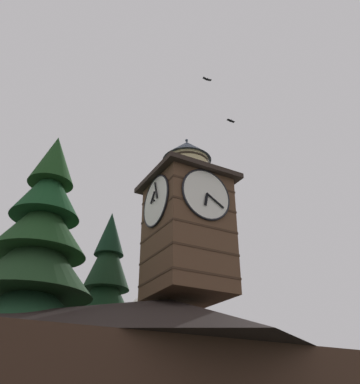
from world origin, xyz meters
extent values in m
pyramid|color=black|center=(1.78, -1.67, 5.07)|extent=(16.52, 9.34, 2.20)
cube|color=brown|center=(1.10, -1.19, 9.00)|extent=(3.35, 3.35, 5.65)
cube|color=#3C291C|center=(1.10, -1.19, 6.85)|extent=(3.39, 3.39, 0.10)
cube|color=#3C291C|center=(1.10, -1.19, 7.91)|extent=(3.39, 3.39, 0.10)
cube|color=#3C291C|center=(1.10, -1.19, 8.97)|extent=(3.39, 3.39, 0.10)
cube|color=#3C291C|center=(1.10, -1.19, 10.03)|extent=(3.39, 3.39, 0.10)
cube|color=#3C291C|center=(1.10, -1.19, 11.09)|extent=(3.39, 3.39, 0.10)
cylinder|color=white|center=(1.10, 0.51, 10.53)|extent=(2.48, 0.10, 2.48)
torus|color=black|center=(1.10, 0.54, 10.53)|extent=(2.58, 0.10, 2.58)
cube|color=black|center=(1.16, 0.61, 10.23)|extent=(0.24, 0.04, 0.63)
cube|color=black|center=(0.66, 0.61, 10.28)|extent=(0.92, 0.04, 0.58)
sphere|color=black|center=(1.10, 0.62, 10.53)|extent=(0.10, 0.10, 0.10)
cylinder|color=white|center=(2.81, -1.19, 10.53)|extent=(0.10, 2.48, 2.48)
torus|color=black|center=(2.83, -1.19, 10.53)|extent=(0.10, 2.58, 2.58)
cube|color=black|center=(2.91, -1.38, 10.78)|extent=(0.04, 0.47, 0.57)
cube|color=black|center=(2.91, -1.04, 11.02)|extent=(0.04, 0.37, 1.00)
sphere|color=black|center=(2.92, -1.19, 10.53)|extent=(0.10, 0.10, 0.10)
cube|color=#2D231E|center=(1.10, -1.19, 11.95)|extent=(4.05, 4.05, 0.25)
cylinder|color=#D1BC84|center=(1.10, -1.19, 12.69)|extent=(2.25, 2.25, 1.23)
cylinder|color=#2D2319|center=(1.10, -1.19, 12.28)|extent=(2.31, 2.31, 0.10)
cylinder|color=#2D2319|center=(1.10, -1.19, 12.69)|extent=(2.31, 2.31, 0.10)
cylinder|color=#2D2319|center=(1.10, -1.19, 13.10)|extent=(2.31, 2.31, 0.10)
cone|color=#2D3847|center=(1.10, -1.19, 13.91)|extent=(2.55, 2.55, 1.20)
sphere|color=#384251|center=(1.10, -1.19, 14.61)|extent=(0.16, 0.16, 0.16)
cone|color=#163319|center=(3.07, -6.58, 3.13)|extent=(5.13, 5.13, 2.87)
cone|color=black|center=(3.07, -6.58, 5.10)|extent=(4.27, 4.27, 2.93)
cone|color=#15321C|center=(3.07, -6.58, 7.26)|extent=(3.40, 3.40, 3.36)
cone|color=black|center=(3.07, -6.58, 9.22)|extent=(2.53, 2.53, 3.38)
cone|color=black|center=(3.07, -6.58, 10.78)|extent=(1.66, 1.66, 2.60)
cone|color=#1C3020|center=(7.31, -3.47, 3.83)|extent=(7.03, 7.03, 2.77)
cone|color=#173720|center=(7.31, -3.47, 5.56)|extent=(6.05, 6.05, 2.67)
cone|color=#1D381D|center=(7.31, -3.47, 7.59)|extent=(5.07, 5.07, 3.19)
cone|color=#1C3D1C|center=(7.31, -3.47, 9.22)|extent=(4.09, 4.09, 2.89)
cone|color=#15401F|center=(7.31, -3.47, 10.90)|extent=(3.11, 3.11, 2.70)
cone|color=#1B3F1A|center=(7.31, -3.47, 12.69)|extent=(2.13, 2.13, 2.72)
sphere|color=silver|center=(-12.52, -37.45, 14.30)|extent=(2.32, 2.32, 2.32)
ellipsoid|color=black|center=(-4.64, -4.59, 20.48)|extent=(0.15, 0.26, 0.15)
cube|color=black|center=(-4.80, -4.60, 20.48)|extent=(0.33, 0.19, 0.03)
cube|color=black|center=(-4.48, -4.59, 20.48)|extent=(0.33, 0.19, 0.03)
ellipsoid|color=black|center=(0.19, -0.34, 18.71)|extent=(0.12, 0.19, 0.10)
cube|color=black|center=(0.06, -0.33, 18.71)|extent=(0.28, 0.15, 0.08)
cube|color=black|center=(0.33, -0.35, 18.71)|extent=(0.28, 0.15, 0.08)
camera|label=1|loc=(10.10, 14.18, 1.91)|focal=37.86mm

